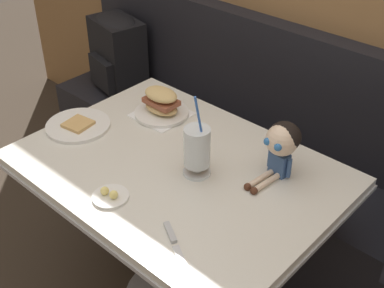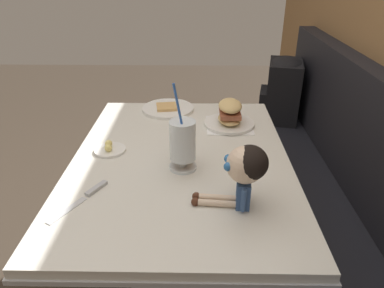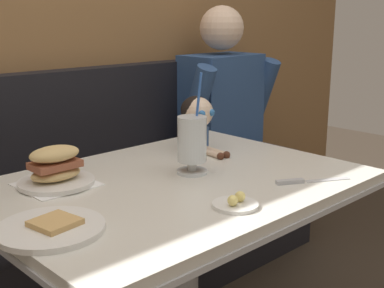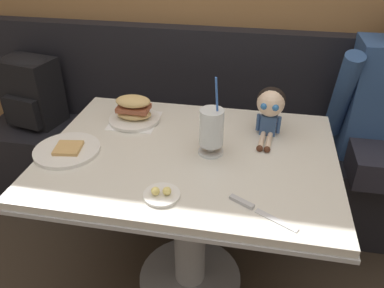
% 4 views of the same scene
% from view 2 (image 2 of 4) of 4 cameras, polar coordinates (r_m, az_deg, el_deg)
% --- Properties ---
extents(booth_bench, '(2.60, 0.48, 1.00)m').
position_cam_2_polar(booth_bench, '(1.67, 21.33, -14.55)').
color(booth_bench, black).
rests_on(booth_bench, ground).
extents(diner_table, '(1.11, 0.81, 0.74)m').
position_cam_2_polar(diner_table, '(1.43, -1.69, -8.92)').
color(diner_table, silver).
rests_on(diner_table, ground).
extents(toast_plate, '(0.25, 0.25, 0.03)m').
position_cam_2_polar(toast_plate, '(1.74, -3.91, 5.74)').
color(toast_plate, white).
rests_on(toast_plate, diner_table).
extents(milkshake_glass, '(0.10, 0.10, 0.31)m').
position_cam_2_polar(milkshake_glass, '(1.20, -1.52, 0.17)').
color(milkshake_glass, silver).
rests_on(milkshake_glass, diner_table).
extents(sandwich_plate, '(0.22, 0.22, 0.12)m').
position_cam_2_polar(sandwich_plate, '(1.56, 6.08, 4.54)').
color(sandwich_plate, white).
rests_on(sandwich_plate, diner_table).
extents(butter_saucer, '(0.12, 0.12, 0.04)m').
position_cam_2_polar(butter_saucer, '(1.39, -13.11, -0.80)').
color(butter_saucer, white).
rests_on(butter_saucer, diner_table).
extents(butter_knife, '(0.21, 0.13, 0.01)m').
position_cam_2_polar(butter_knife, '(1.16, -16.28, -7.74)').
color(butter_knife, silver).
rests_on(butter_knife, diner_table).
extents(seated_doll, '(0.12, 0.22, 0.20)m').
position_cam_2_polar(seated_doll, '(1.02, 8.55, -3.87)').
color(seated_doll, '#385689').
rests_on(seated_doll, diner_table).
extents(backpack, '(0.33, 0.29, 0.41)m').
position_cam_2_polar(backpack, '(2.37, 14.32, 8.71)').
color(backpack, black).
rests_on(backpack, booth_bench).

